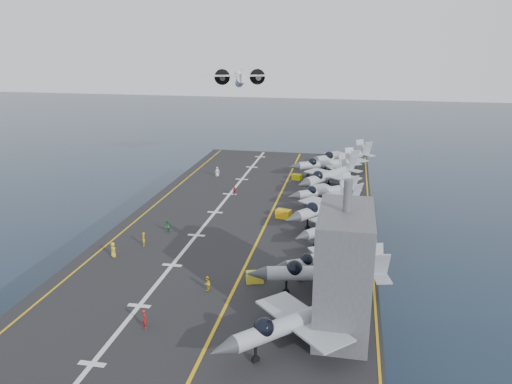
% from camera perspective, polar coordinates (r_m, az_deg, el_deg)
% --- Properties ---
extents(ground, '(500.00, 500.00, 0.00)m').
position_cam_1_polar(ground, '(83.89, -0.53, -9.32)').
color(ground, '#142135').
rests_on(ground, ground).
extents(hull, '(36.00, 90.00, 10.00)m').
position_cam_1_polar(hull, '(81.77, -0.54, -6.18)').
color(hull, '#56595E').
rests_on(hull, ground).
extents(flight_deck, '(38.00, 92.00, 0.40)m').
position_cam_1_polar(flight_deck, '(79.85, -0.55, -2.76)').
color(flight_deck, black).
rests_on(flight_deck, hull).
extents(foul_line, '(0.35, 90.00, 0.02)m').
position_cam_1_polar(foul_line, '(79.26, 1.58, -2.75)').
color(foul_line, gold).
rests_on(foul_line, flight_deck).
extents(landing_centerline, '(0.50, 90.00, 0.02)m').
position_cam_1_polar(landing_centerline, '(81.12, -4.71, -2.33)').
color(landing_centerline, silver).
rests_on(landing_centerline, flight_deck).
extents(deck_edge_port, '(0.25, 90.00, 0.02)m').
position_cam_1_polar(deck_edge_port, '(84.63, -11.91, -1.81)').
color(deck_edge_port, gold).
rests_on(deck_edge_port, flight_deck).
extents(deck_edge_stbd, '(0.25, 90.00, 0.02)m').
position_cam_1_polar(deck_edge_stbd, '(78.43, 12.84, -3.42)').
color(deck_edge_stbd, gold).
rests_on(deck_edge_stbd, flight_deck).
extents(island_superstructure, '(5.00, 10.00, 15.00)m').
position_cam_1_polar(island_superstructure, '(47.73, 10.05, -7.31)').
color(island_superstructure, '#56595E').
rests_on(island_superstructure, flight_deck).
extents(fighter_jet_0, '(18.23, 18.15, 5.36)m').
position_cam_1_polar(fighter_jet_0, '(46.66, 4.50, -14.40)').
color(fighter_jet_0, '#9BA4AC').
rests_on(fighter_jet_0, flight_deck).
extents(fighter_jet_1, '(17.26, 13.34, 5.35)m').
position_cam_1_polar(fighter_jet_1, '(55.63, 7.96, -9.00)').
color(fighter_jet_1, '#8F969E').
rests_on(fighter_jet_1, flight_deck).
extents(fighter_jet_2, '(15.46, 13.84, 4.48)m').
position_cam_1_polar(fighter_jet_2, '(59.66, 8.32, -7.60)').
color(fighter_jet_2, '#8E939C').
rests_on(fighter_jet_2, flight_deck).
extents(fighter_jet_3, '(15.00, 15.42, 4.49)m').
position_cam_1_polar(fighter_jet_3, '(69.98, 8.92, -3.79)').
color(fighter_jet_3, gray).
rests_on(fighter_jet_3, flight_deck).
extents(fighter_jet_4, '(17.75, 18.73, 5.42)m').
position_cam_1_polar(fighter_jet_4, '(76.28, 8.15, -1.59)').
color(fighter_jet_4, gray).
rests_on(fighter_jet_4, flight_deck).
extents(fighter_jet_5, '(15.83, 14.84, 4.58)m').
position_cam_1_polar(fighter_jet_5, '(85.50, 8.07, 0.19)').
color(fighter_jet_5, gray).
rests_on(fighter_jet_5, flight_deck).
extents(fighter_jet_6, '(17.80, 19.37, 5.60)m').
position_cam_1_polar(fighter_jet_6, '(93.58, 8.40, 2.00)').
color(fighter_jet_6, '#8C949A').
rests_on(fighter_jet_6, flight_deck).
extents(fighter_jet_7, '(17.95, 15.82, 5.22)m').
position_cam_1_polar(fighter_jet_7, '(102.88, 8.18, 3.29)').
color(fighter_jet_7, gray).
rests_on(fighter_jet_7, flight_deck).
extents(fighter_jet_8, '(19.19, 18.43, 5.57)m').
position_cam_1_polar(fighter_jet_8, '(108.75, 9.83, 4.07)').
color(fighter_jet_8, '#96A0A7').
rests_on(fighter_jet_8, flight_deck).
extents(tow_cart_a, '(2.25, 1.78, 1.19)m').
position_cam_1_polar(tow_cart_a, '(58.55, -0.14, -9.69)').
color(tow_cart_a, yellow).
rests_on(tow_cart_a, flight_deck).
extents(tow_cart_b, '(2.54, 2.00, 1.34)m').
position_cam_1_polar(tow_cart_b, '(78.30, 3.15, -2.52)').
color(tow_cart_b, '#EAB20F').
rests_on(tow_cart_b, flight_deck).
extents(tow_cart_c, '(2.11, 1.65, 1.11)m').
position_cam_1_polar(tow_cart_c, '(99.57, 4.69, 1.72)').
color(tow_cart_c, '#C5BA09').
rests_on(tow_cart_c, flight_deck).
extents(crew_0, '(1.29, 1.43, 1.99)m').
position_cam_1_polar(crew_0, '(67.15, -16.01, -6.36)').
color(crew_0, yellow).
rests_on(crew_0, flight_deck).
extents(crew_1, '(1.16, 1.35, 1.90)m').
position_cam_1_polar(crew_1, '(69.61, -12.73, -5.28)').
color(crew_1, gold).
rests_on(crew_1, flight_deck).
extents(crew_2, '(0.76, 1.09, 1.74)m').
position_cam_1_polar(crew_2, '(73.80, -10.12, -3.87)').
color(crew_2, '#1E8231').
rests_on(crew_2, flight_deck).
extents(crew_4, '(1.00, 1.14, 1.60)m').
position_cam_1_polar(crew_4, '(89.71, -2.49, 0.17)').
color(crew_4, '#A41725').
rests_on(crew_4, flight_deck).
extents(crew_5, '(1.32, 1.02, 1.97)m').
position_cam_1_polar(crew_5, '(101.89, -4.46, 2.34)').
color(crew_5, silver).
rests_on(crew_5, flight_deck).
extents(crew_6, '(1.30, 1.38, 1.92)m').
position_cam_1_polar(crew_6, '(51.19, -12.60, -13.95)').
color(crew_6, '#B21919').
rests_on(crew_6, flight_deck).
extents(crew_7, '(0.89, 1.14, 1.67)m').
position_cam_1_polar(crew_7, '(56.92, -5.59, -10.35)').
color(crew_7, yellow).
rests_on(crew_7, flight_deck).
extents(transport_plane, '(25.31, 20.45, 5.22)m').
position_cam_1_polar(transport_plane, '(128.62, -1.80, 12.57)').
color(transport_plane, silver).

